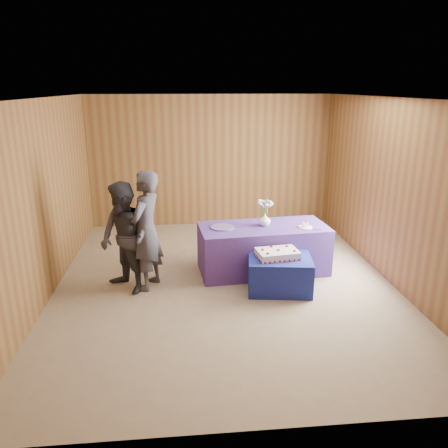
{
  "coord_description": "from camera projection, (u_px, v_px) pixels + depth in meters",
  "views": [
    {
      "loc": [
        -0.59,
        -6.02,
        2.86
      ],
      "look_at": [
        0.0,
        0.1,
        0.9
      ],
      "focal_mm": 35.0,
      "sensor_mm": 36.0,
      "label": 1
    }
  ],
  "objects": [
    {
      "name": "cake_slice",
      "position": [
        305.0,
        225.0,
        6.77
      ],
      "size": [
        0.08,
        0.07,
        0.09
      ],
      "rotation": [
        0.0,
        0.0,
        0.02
      ],
      "color": "silver",
      "rests_on": "plate"
    },
    {
      "name": "knife",
      "position": [
        314.0,
        230.0,
        6.68
      ],
      "size": [
        0.26,
        0.08,
        0.0
      ],
      "primitive_type": "cube",
      "rotation": [
        0.0,
        0.0,
        -0.21
      ],
      "color": "#BBBABF",
      "rests_on": "serving_table"
    },
    {
      "name": "sheet_cake",
      "position": [
        278.0,
        254.0,
        6.26
      ],
      "size": [
        0.66,
        0.5,
        0.14
      ],
      "rotation": [
        0.0,
        0.0,
        0.14
      ],
      "color": "silver",
      "rests_on": "cake_table"
    },
    {
      "name": "flower_spray",
      "position": [
        265.0,
        204.0,
        6.77
      ],
      "size": [
        0.26,
        0.26,
        0.19
      ],
      "color": "#275F26",
      "rests_on": "vase"
    },
    {
      "name": "guest_left",
      "position": [
        146.0,
        231.0,
        6.24
      ],
      "size": [
        0.63,
        0.75,
        1.75
      ],
      "primitive_type": "imported",
      "rotation": [
        0.0,
        0.0,
        -1.97
      ],
      "color": "#373640",
      "rests_on": "ground"
    },
    {
      "name": "guest_right",
      "position": [
        125.0,
        238.0,
        6.15
      ],
      "size": [
        0.97,
        0.99,
        1.6
      ],
      "primitive_type": "imported",
      "rotation": [
        0.0,
        0.0,
        -0.85
      ],
      "color": "#2E2E37",
      "rests_on": "ground"
    },
    {
      "name": "vase",
      "position": [
        265.0,
        220.0,
        6.85
      ],
      "size": [
        0.22,
        0.22,
        0.19
      ],
      "primitive_type": "imported",
      "rotation": [
        0.0,
        0.0,
        -0.22
      ],
      "color": "white",
      "rests_on": "serving_table"
    },
    {
      "name": "room_shell",
      "position": [
        224.0,
        165.0,
        6.09
      ],
      "size": [
        5.04,
        6.04,
        2.72
      ],
      "color": "brown",
      "rests_on": "ground"
    },
    {
      "name": "plate",
      "position": [
        305.0,
        227.0,
        6.78
      ],
      "size": [
        0.28,
        0.28,
        0.01
      ],
      "primitive_type": "cylinder",
      "rotation": [
        0.0,
        0.0,
        0.41
      ],
      "color": "white",
      "rests_on": "serving_table"
    },
    {
      "name": "serving_table",
      "position": [
        263.0,
        249.0,
        6.96
      ],
      "size": [
        2.07,
        1.08,
        0.75
      ],
      "primitive_type": "cube",
      "rotation": [
        0.0,
        0.0,
        0.09
      ],
      "color": "#4F3188",
      "rests_on": "ground"
    },
    {
      "name": "ground",
      "position": [
        224.0,
        282.0,
        6.63
      ],
      "size": [
        6.0,
        6.0,
        0.0
      ],
      "primitive_type": "plane",
      "color": "gray",
      "rests_on": "ground"
    },
    {
      "name": "platter",
      "position": [
        223.0,
        227.0,
        6.76
      ],
      "size": [
        0.41,
        0.41,
        0.02
      ],
      "primitive_type": "cylinder",
      "rotation": [
        0.0,
        0.0,
        0.13
      ],
      "color": "#6A53A7",
      "rests_on": "serving_table"
    },
    {
      "name": "cake_table",
      "position": [
        279.0,
        273.0,
        6.34
      ],
      "size": [
        0.99,
        0.82,
        0.5
      ],
      "primitive_type": "cube",
      "rotation": [
        0.0,
        0.0,
        -0.14
      ],
      "color": "#1B1F97",
      "rests_on": "ground"
    }
  ]
}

